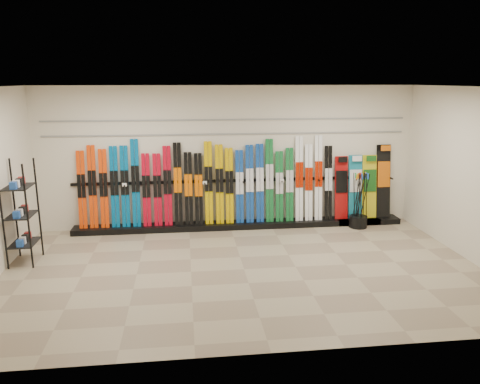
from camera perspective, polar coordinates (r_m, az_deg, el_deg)
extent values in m
plane|color=gray|center=(7.98, 0.50, -9.40)|extent=(8.00, 8.00, 0.00)
plane|color=beige|center=(9.97, -1.33, 4.24)|extent=(8.00, 0.00, 8.00)
plane|color=beige|center=(8.96, 26.83, 1.71)|extent=(0.00, 5.00, 5.00)
plane|color=silver|center=(7.35, 0.55, 12.67)|extent=(8.00, 8.00, 0.00)
cube|color=black|center=(10.11, 0.11, -4.02)|extent=(8.00, 0.40, 0.12)
cube|color=#E93A07|center=(10.09, -18.74, 0.25)|extent=(0.17, 0.22, 1.59)
cube|color=#E93A07|center=(10.04, -17.54, 0.59)|extent=(0.17, 0.23, 1.70)
cube|color=#E93A07|center=(10.01, -16.28, 0.39)|extent=(0.17, 0.22, 1.62)
cube|color=#01558E|center=(9.97, -15.05, 0.59)|extent=(0.17, 0.23, 1.67)
cube|color=#01558E|center=(9.94, -13.85, 0.65)|extent=(0.17, 0.23, 1.68)
cube|color=#01558E|center=(9.91, -12.62, 1.06)|extent=(0.17, 0.25, 1.81)
cube|color=#B3051B|center=(9.91, -11.34, 0.24)|extent=(0.17, 0.21, 1.52)
cube|color=#B3051B|center=(9.89, -10.04, 0.26)|extent=(0.17, 0.21, 1.51)
cube|color=#B3051B|center=(9.87, -8.82, 0.73)|extent=(0.17, 0.23, 1.66)
cube|color=black|center=(9.86, -7.59, 0.96)|extent=(0.17, 0.24, 1.73)
cube|color=black|center=(9.87, -6.30, 0.41)|extent=(0.17, 0.21, 1.52)
cube|color=black|center=(9.88, -5.07, 0.37)|extent=(0.17, 0.21, 1.50)
cube|color=#D5AA00|center=(9.88, -3.85, 1.10)|extent=(0.17, 0.24, 1.74)
cube|color=#D5AA00|center=(9.89, -2.52, 0.93)|extent=(0.17, 0.23, 1.67)
cube|color=#D5AA00|center=(9.91, -1.31, 0.75)|extent=(0.17, 0.22, 1.60)
cube|color=#113F95|center=(9.94, -0.05, 0.65)|extent=(0.17, 0.21, 1.55)
cube|color=#113F95|center=(9.96, 1.19, 0.98)|extent=(0.17, 0.23, 1.65)
cube|color=#113F95|center=(9.99, 2.43, 1.07)|extent=(0.17, 0.23, 1.67)
cube|color=#12622B|center=(10.02, 3.62, 1.38)|extent=(0.17, 0.24, 1.77)
cube|color=#12622B|center=(10.08, 4.82, 0.66)|extent=(0.17, 0.21, 1.51)
cube|color=#12622B|center=(10.12, 6.06, 0.89)|extent=(0.17, 0.22, 1.58)
cube|color=white|center=(10.16, 7.23, 1.59)|extent=(0.17, 0.25, 1.81)
cube|color=white|center=(10.22, 8.37, 1.13)|extent=(0.17, 0.23, 1.64)
cube|color=white|center=(10.27, 9.54, 1.68)|extent=(0.17, 0.25, 1.83)
cube|color=black|center=(10.34, 10.72, 1.08)|extent=(0.17, 0.22, 1.60)
cube|color=#990C0C|center=(10.47, 12.24, 0.51)|extent=(0.29, 0.21, 1.37)
cube|color=#14728C|center=(10.58, 13.88, 0.61)|extent=(0.30, 0.22, 1.39)
cube|color=gold|center=(10.70, 15.49, 0.63)|extent=(0.32, 0.22, 1.38)
cube|color=black|center=(10.81, 17.06, 1.26)|extent=(0.32, 0.25, 1.60)
cube|color=black|center=(8.84, -25.13, -2.30)|extent=(0.40, 0.60, 1.79)
cylinder|color=black|center=(10.43, 14.19, -3.52)|extent=(0.38, 0.38, 0.25)
cylinder|color=black|center=(10.32, 14.22, -0.91)|extent=(0.13, 0.03, 1.18)
cylinder|color=black|center=(10.41, 14.84, -0.82)|extent=(0.08, 0.09, 1.18)
cylinder|color=black|center=(10.26, 15.15, -1.04)|extent=(0.09, 0.03, 1.18)
cylinder|color=black|center=(10.26, 14.39, -0.99)|extent=(0.14, 0.04, 1.18)
cylinder|color=black|center=(10.28, 14.42, -0.97)|extent=(0.15, 0.14, 1.17)
cylinder|color=black|center=(10.27, 14.07, -0.97)|extent=(0.02, 0.03, 1.18)
cylinder|color=black|center=(10.34, 14.90, -0.91)|extent=(0.14, 0.15, 1.17)
cylinder|color=black|center=(10.26, 13.76, -0.96)|extent=(0.10, 0.04, 1.18)
cylinder|color=black|center=(10.26, 14.33, -0.99)|extent=(0.04, 0.16, 1.17)
cylinder|color=black|center=(10.18, 13.92, -1.08)|extent=(0.12, 0.15, 1.17)
cylinder|color=black|center=(10.24, 14.49, -1.04)|extent=(0.15, 0.02, 1.17)
cube|color=gray|center=(9.88, -1.33, 7.08)|extent=(7.60, 0.02, 0.03)
cube|color=gray|center=(9.85, -1.34, 8.82)|extent=(7.60, 0.02, 0.03)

